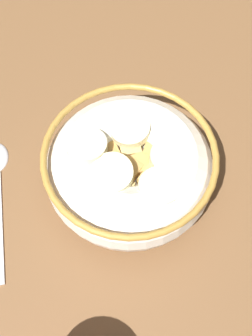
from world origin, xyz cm
name	(u,v)px	position (x,y,z in cm)	size (l,w,h in cm)	color
ground_plane	(126,187)	(0.00, 0.00, -1.00)	(131.88, 131.88, 2.00)	brown
cereal_bowl	(126,167)	(-0.01, 0.00, 3.11)	(15.19, 15.19, 6.13)	silver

